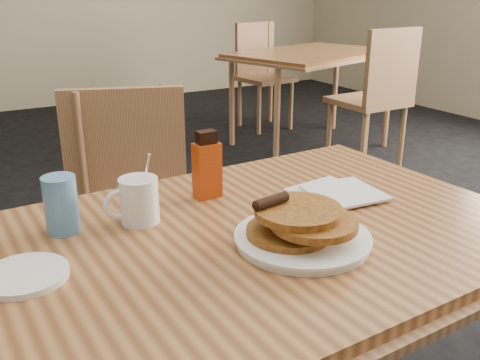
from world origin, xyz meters
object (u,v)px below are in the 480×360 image
object	(u,v)px
chair_neighbor_far	(260,66)
blue_tumbler	(61,204)
neighbor_table	(311,57)
chair_main_far	(138,201)
main_table	(253,249)
pancake_plate	(302,229)
coffee_mug	(138,200)
syrup_bottle	(207,167)
chair_neighbor_near	(379,87)

from	to	relation	value
chair_neighbor_far	blue_tumbler	world-z (taller)	chair_neighbor_far
neighbor_table	chair_main_far	xyz separation A→B (m)	(-2.03, -1.73, -0.16)
main_table	blue_tumbler	world-z (taller)	blue_tumbler
pancake_plate	coffee_mug	world-z (taller)	coffee_mug
main_table	neighbor_table	xyz separation A→B (m)	(2.04, 2.49, 0.00)
neighbor_table	blue_tumbler	xyz separation A→B (m)	(-2.38, -2.30, 0.10)
pancake_plate	syrup_bottle	xyz separation A→B (m)	(-0.05, 0.31, 0.05)
neighbor_table	coffee_mug	world-z (taller)	coffee_mug
chair_neighbor_far	blue_tumbler	distance (m)	3.88
neighbor_table	blue_tumbler	bearing A→B (deg)	-136.02
neighbor_table	chair_neighbor_far	xyz separation A→B (m)	(0.01, 0.76, -0.16)
coffee_mug	neighbor_table	bearing A→B (deg)	53.15
main_table	blue_tumbler	xyz separation A→B (m)	(-0.34, 0.19, 0.10)
coffee_mug	syrup_bottle	bearing A→B (deg)	23.24
neighbor_table	main_table	bearing A→B (deg)	-129.25
chair_neighbor_far	chair_main_far	bearing A→B (deg)	-136.19
chair_neighbor_far	blue_tumbler	xyz separation A→B (m)	(-2.39, -3.05, 0.26)
main_table	neighbor_table	bearing A→B (deg)	50.75
pancake_plate	main_table	bearing A→B (deg)	118.95
main_table	blue_tumbler	distance (m)	0.41
pancake_plate	blue_tumbler	xyz separation A→B (m)	(-0.40, 0.29, 0.03)
coffee_mug	main_table	bearing A→B (deg)	-32.96
main_table	syrup_bottle	bearing A→B (deg)	89.36
pancake_plate	coffee_mug	size ratio (longest dim) A/B	1.74
neighbor_table	blue_tumbler	size ratio (longest dim) A/B	11.88
neighbor_table	chair_main_far	distance (m)	2.67
syrup_bottle	chair_neighbor_near	bearing A→B (deg)	35.09
syrup_bottle	coffee_mug	bearing A→B (deg)	-165.55
chair_main_far	blue_tumbler	size ratio (longest dim) A/B	7.57
chair_main_far	coffee_mug	world-z (taller)	chair_main_far
pancake_plate	syrup_bottle	distance (m)	0.32
chair_neighbor_near	syrup_bottle	xyz separation A→B (m)	(-2.06, -1.55, 0.24)
chair_neighbor_near	coffee_mug	bearing A→B (deg)	-145.18
neighbor_table	chair_neighbor_near	bearing A→B (deg)	-87.68
chair_neighbor_near	blue_tumbler	xyz separation A→B (m)	(-2.41, -1.58, 0.23)
syrup_bottle	chair_main_far	bearing A→B (deg)	87.87
main_table	pancake_plate	xyz separation A→B (m)	(0.05, -0.10, 0.07)
chair_main_far	syrup_bottle	xyz separation A→B (m)	(-0.00, -0.54, 0.28)
coffee_mug	chair_neighbor_far	bearing A→B (deg)	60.94
main_table	chair_neighbor_near	distance (m)	2.72
chair_neighbor_near	pancake_plate	size ratio (longest dim) A/B	3.58
syrup_bottle	blue_tumbler	distance (m)	0.35
chair_neighbor_near	coffee_mug	size ratio (longest dim) A/B	6.21
coffee_mug	blue_tumbler	world-z (taller)	coffee_mug
chair_main_far	pancake_plate	xyz separation A→B (m)	(0.05, -0.86, 0.24)
neighbor_table	pancake_plate	bearing A→B (deg)	-127.44
chair_main_far	coffee_mug	bearing A→B (deg)	-89.06
chair_neighbor_near	coffee_mug	xyz separation A→B (m)	(-2.26, -1.61, 0.22)
neighbor_table	pancake_plate	xyz separation A→B (m)	(-1.98, -2.59, 0.07)
main_table	chair_neighbor_near	bearing A→B (deg)	40.64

